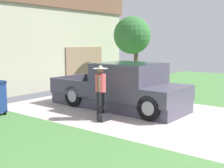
{
  "coord_description": "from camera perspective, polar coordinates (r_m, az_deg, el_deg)",
  "views": [
    {
      "loc": [
        -8.45,
        -1.27,
        2.42
      ],
      "look_at": [
        -0.92,
        4.55,
        1.06
      ],
      "focal_mm": 47.6,
      "sensor_mm": 36.0,
      "label": 1
    }
  ],
  "objects": [
    {
      "name": "pickup_truck",
      "position": [
        10.73,
        2.74,
        -0.77
      ],
      "size": [
        2.19,
        5.19,
        1.68
      ],
      "rotation": [
        0.0,
        0.0,
        3.13
      ],
      "color": "#484455",
      "rests_on": "ground"
    },
    {
      "name": "handbag",
      "position": [
        9.19,
        -1.66,
        -6.34
      ],
      "size": [
        0.35,
        0.21,
        0.43
      ],
      "color": "#232328",
      "rests_on": "ground"
    },
    {
      "name": "house_with_garage",
      "position": [
        17.76,
        -14.67,
        8.28
      ],
      "size": [
        9.64,
        5.48,
        5.04
      ],
      "color": "#B7B69C",
      "rests_on": "ground"
    },
    {
      "name": "person_with_hat",
      "position": [
        9.36,
        -2.23,
        -0.65
      ],
      "size": [
        0.49,
        0.48,
        1.71
      ],
      "rotation": [
        0.0,
        0.0,
        0.43
      ],
      "color": "black",
      "rests_on": "ground"
    },
    {
      "name": "neighbor_tree",
      "position": [
        16.47,
        3.97,
        9.19
      ],
      "size": [
        2.04,
        2.04,
        3.79
      ],
      "color": "brown",
      "rests_on": "ground"
    }
  ]
}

